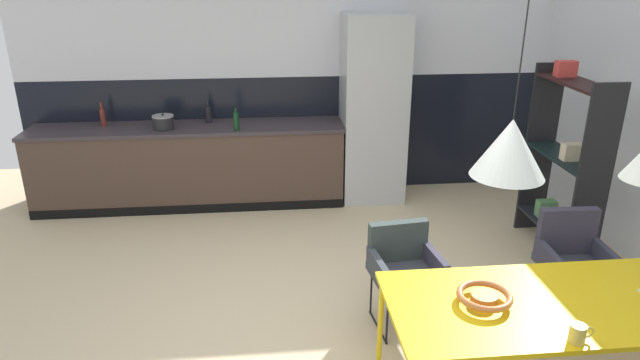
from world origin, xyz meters
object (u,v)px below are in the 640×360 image
bottle_spice_small (236,121)px  pendant_lamp_over_table_near (510,148)px  refrigerator_column (373,110)px  cooking_pot (163,122)px  open_shelf_unit (564,160)px  bottle_wine_green (103,117)px  bottle_oil_tall (208,114)px  mug_short_terracotta (578,333)px  armchair_corner_seat (403,261)px  fruit_bowl (484,297)px  armchair_far_side (572,251)px  dining_table (557,307)px

bottle_spice_small → pendant_lamp_over_table_near: 3.60m
refrigerator_column → cooking_pot: refrigerator_column is taller
open_shelf_unit → bottle_wine_green: bearing=-109.3°
cooking_pot → pendant_lamp_over_table_near: bearing=-54.3°
bottle_wine_green → bottle_oil_tall: size_ratio=1.02×
cooking_pot → open_shelf_unit: open_shelf_unit is taller
mug_short_terracotta → pendant_lamp_over_table_near: 1.03m
armchair_corner_seat → fruit_bowl: 0.99m
refrigerator_column → bottle_spice_small: 1.54m
fruit_bowl → pendant_lamp_over_table_near: bearing=1.5°
mug_short_terracotta → bottle_spice_small: (-1.89, 3.56, 0.23)m
armchair_corner_seat → bottle_wine_green: bottle_wine_green is taller
refrigerator_column → pendant_lamp_over_table_near: pendant_lamp_over_table_near is taller
armchair_far_side → open_shelf_unit: 1.13m
bottle_wine_green → dining_table: bearing=-45.6°
armchair_corner_seat → fruit_bowl: (0.24, -0.92, 0.27)m
cooking_pot → mug_short_terracotta: bearing=-54.0°
fruit_bowl → pendant_lamp_over_table_near: size_ratio=0.27×
cooking_pot → bottle_spice_small: 0.79m
armchair_far_side → bottle_wine_green: size_ratio=3.12×
dining_table → mug_short_terracotta: 0.39m
mug_short_terracotta → pendant_lamp_over_table_near: pendant_lamp_over_table_near is taller
fruit_bowl → bottle_spice_small: bottle_spice_small is taller
dining_table → open_shelf_unit: 2.21m
armchair_corner_seat → pendant_lamp_over_table_near: pendant_lamp_over_table_near is taller
fruit_bowl → bottle_wine_green: bottle_wine_green is taller
pendant_lamp_over_table_near → armchair_far_side: bearing=41.6°
refrigerator_column → armchair_far_side: refrigerator_column is taller
dining_table → armchair_far_side: armchair_far_side is taller
armchair_far_side → fruit_bowl: size_ratio=2.55×
refrigerator_column → open_shelf_unit: refrigerator_column is taller
fruit_bowl → bottle_spice_small: bearing=116.0°
open_shelf_unit → pendant_lamp_over_table_near: bearing=-36.9°
refrigerator_column → bottle_oil_tall: 1.85m
bottle_oil_tall → pendant_lamp_over_table_near: bearing=-61.6°
bottle_oil_tall → open_shelf_unit: size_ratio=0.15×
refrigerator_column → bottle_oil_tall: refrigerator_column is taller
refrigerator_column → bottle_spice_small: size_ratio=8.57×
open_shelf_unit → pendant_lamp_over_table_near: pendant_lamp_over_table_near is taller
fruit_bowl → bottle_oil_tall: bearing=117.9°
refrigerator_column → pendant_lamp_over_table_near: size_ratio=1.76×
bottle_oil_tall → pendant_lamp_over_table_near: size_ratio=0.22×
bottle_spice_small → open_shelf_unit: (3.02, -1.25, -0.12)m
dining_table → fruit_bowl: size_ratio=6.20×
armchair_corner_seat → cooking_pot: 3.20m
cooking_pot → bottle_spice_small: size_ratio=0.93×
armchair_corner_seat → bottle_wine_green: bearing=-49.9°
armchair_corner_seat → mug_short_terracotta: bearing=107.5°
dining_table → armchair_corner_seat: (-0.68, 0.94, -0.19)m
open_shelf_unit → armchair_corner_seat: bearing=-59.9°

